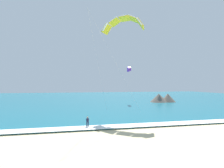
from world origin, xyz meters
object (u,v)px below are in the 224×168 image
surfboard (88,128)px  kitesurfer (88,122)px  kite_primary (123,22)px  kite_distant (129,68)px

surfboard → kitesurfer: size_ratio=0.84×
kitesurfer → kite_primary: kite_primary is taller
kite_primary → kite_distant: 25.86m
kite_primary → kite_distant: (8.83, 23.21, -7.20)m
kitesurfer → kite_distant: size_ratio=0.38×
surfboard → kite_distant: (16.96, 32.26, 11.35)m
kitesurfer → kite_primary: (8.13, 9.03, 17.63)m
kite_distant → surfboard: bearing=-117.7°
kite_distant → kite_primary: bearing=-110.8°
kitesurfer → surfboard: bearing=-92.5°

